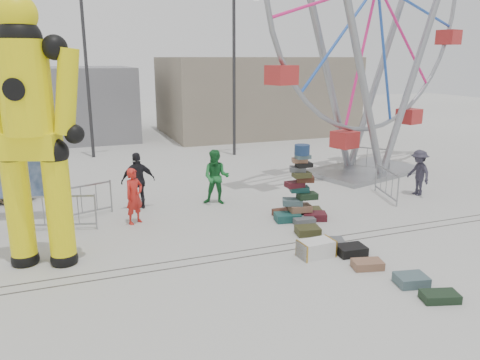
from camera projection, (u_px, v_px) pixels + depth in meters
name	position (u px, v px, depth m)	size (l,w,h in m)	color
ground	(298.00, 259.00, 11.89)	(90.00, 90.00, 0.00)	#9E9E99
track_line_near	(287.00, 250.00, 12.44)	(40.00, 0.04, 0.01)	#47443F
track_line_far	(281.00, 245.00, 12.80)	(40.00, 0.04, 0.01)	#47443F
building_right	(254.00, 95.00, 31.75)	(12.00, 8.00, 5.00)	gray
building_left	(50.00, 103.00, 29.20)	(10.00, 8.00, 4.40)	gray
lamp_post_right	(236.00, 68.00, 23.58)	(1.41, 0.25, 8.00)	#2D2D30
lamp_post_left	(88.00, 68.00, 23.00)	(1.41, 0.25, 8.00)	#2D2D30
suitcase_tower	(300.00, 198.00, 14.76)	(1.79, 1.50, 2.39)	#194D4A
crash_test_dummy	(30.00, 126.00, 10.78)	(2.57, 1.30, 6.53)	black
ferris_wheel	(376.00, 10.00, 19.06)	(11.58, 4.22, 13.93)	gray
steamer_trunk	(316.00, 249.00, 12.02)	(0.91, 0.53, 0.43)	silver
row_case_0	(308.00, 231.00, 13.55)	(0.68, 0.54, 0.23)	#3D3D1E
row_case_1	(332.00, 242.00, 12.73)	(0.65, 0.51, 0.19)	#5A5D61
row_case_2	(351.00, 250.00, 12.16)	(0.74, 0.55, 0.24)	black
row_case_3	(367.00, 264.00, 11.36)	(0.72, 0.44, 0.20)	#8D6148
row_case_4	(411.00, 280.00, 10.53)	(0.69, 0.54, 0.23)	#486167
row_case_5	(440.00, 297.00, 9.85)	(0.77, 0.44, 0.19)	black
barricade_dummy_b	(61.00, 213.00, 13.76)	(2.00, 0.10, 1.10)	gray
barricade_dummy_c	(81.00, 202.00, 14.79)	(2.00, 0.10, 1.10)	gray
barricade_wheel_front	(386.00, 184.00, 16.93)	(2.00, 0.10, 1.10)	gray
barricade_wheel_back	(367.00, 159.00, 21.07)	(2.00, 0.10, 1.10)	gray
pedestrian_red	(134.00, 196.00, 14.29)	(0.64, 0.42, 1.74)	red
pedestrian_green	(216.00, 177.00, 16.19)	(0.93, 0.73, 1.92)	#1B6F30
pedestrian_black	(138.00, 181.00, 15.69)	(1.13, 0.47, 1.93)	black
pedestrian_grey	(419.00, 173.00, 17.29)	(1.10, 0.63, 1.70)	#2A2735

